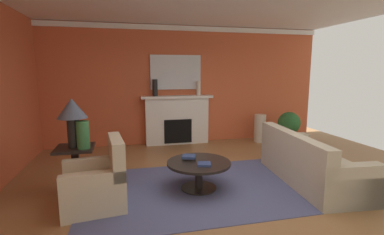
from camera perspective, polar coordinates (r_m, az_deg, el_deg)
name	(u,v)px	position (r m, az deg, el deg)	size (l,w,h in m)	color
ground_plane	(226,192)	(4.51, 6.84, -14.85)	(8.87, 8.87, 0.00)	olive
wall_fireplace	(183,85)	(7.33, -1.91, 6.57)	(7.42, 0.12, 2.99)	#C65633
crown_moulding	(183,28)	(7.33, -1.85, 17.65)	(7.42, 0.08, 0.12)	white
area_rug	(199,189)	(4.60, 1.37, -14.21)	(3.55, 2.31, 0.01)	#4C517A
fireplace	(177,121)	(7.19, -3.05, -0.75)	(1.80, 0.35, 1.24)	white
mantel_mirror	(176,72)	(7.20, -3.31, 9.15)	(1.29, 0.04, 0.86)	silver
sofa	(309,165)	(5.15, 22.57, -8.88)	(1.08, 2.17, 0.85)	#BCB299
armchair_near_window	(97,185)	(4.16, -18.74, -12.85)	(0.89, 0.89, 0.95)	#C1B293
coffee_table	(199,169)	(4.48, 1.39, -10.34)	(1.00, 1.00, 0.45)	black
side_table	(76,166)	(4.77, -22.49, -9.03)	(0.56, 0.56, 0.70)	black
table_lamp	(72,113)	(4.59, -23.13, 0.82)	(0.44, 0.44, 0.75)	black
vase_mantel_left	(155,88)	(6.97, -7.52, 6.00)	(0.13, 0.13, 0.41)	black
vase_on_side_table	(83,135)	(4.50, -21.24, -3.31)	(0.19, 0.19, 0.42)	#33703D
vase_tall_corner	(260,128)	(7.64, 13.60, -2.11)	(0.30, 0.30, 0.73)	beige
vase_mantel_right	(198,88)	(7.17, 1.32, 5.95)	(0.11, 0.11, 0.36)	beige
book_red_cover	(204,164)	(4.28, 2.48, -9.43)	(0.20, 0.19, 0.03)	navy
book_art_folio	(189,157)	(4.52, -0.62, -7.93)	(0.21, 0.18, 0.04)	navy
potted_plant	(289,125)	(7.57, 19.07, -1.48)	(0.56, 0.56, 0.83)	#333333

